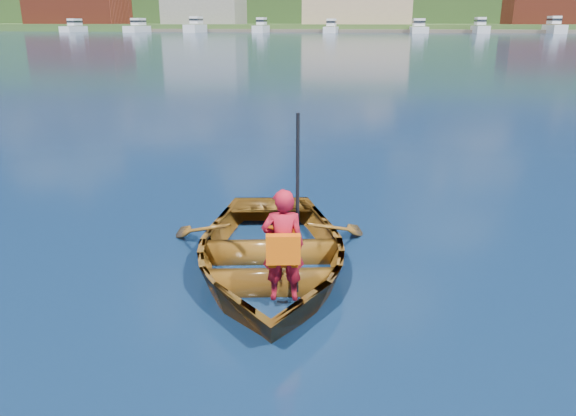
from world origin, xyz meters
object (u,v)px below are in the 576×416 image
(child_paddler, at_px, (283,245))
(marina_yachts, at_px, (348,27))
(dock, at_px, (395,31))
(rowboat, at_px, (269,252))

(child_paddler, distance_m, marina_yachts, 143.90)
(dock, relative_size, marina_yachts, 1.13)
(dock, height_order, marina_yachts, marina_yachts)
(dock, bearing_deg, marina_yachts, -158.38)
(dock, bearing_deg, child_paddler, -92.28)
(rowboat, xyz_separation_m, marina_yachts, (-5.60, 142.92, 1.10))
(rowboat, xyz_separation_m, dock, (6.22, 147.60, 0.16))
(dock, xyz_separation_m, marina_yachts, (-11.82, -4.68, 0.94))
(rowboat, height_order, child_paddler, child_paddler)
(rowboat, xyz_separation_m, child_paddler, (0.31, -0.86, 0.45))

